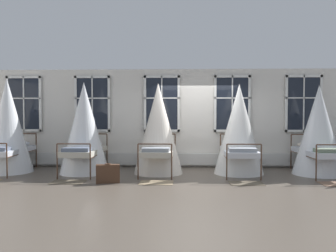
{
  "coord_description": "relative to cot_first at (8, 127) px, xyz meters",
  "views": [
    {
      "loc": [
        -0.48,
        -9.94,
        1.71
      ],
      "look_at": [
        -0.84,
        -0.04,
        1.31
      ],
      "focal_mm": 38.48,
      "sensor_mm": 36.0,
      "label": 1
    }
  ],
  "objects": [
    {
      "name": "cot_second",
      "position": [
        2.18,
        -0.05,
        -0.06
      ],
      "size": [
        1.36,
        1.98,
        2.52
      ],
      "rotation": [
        0.0,
        0.0,
        1.56
      ],
      "color": "#4C3323",
      "rests_on": "ground"
    },
    {
      "name": "cot_third",
      "position": [
        4.24,
        -0.02,
        -0.07
      ],
      "size": [
        1.36,
        2.0,
        2.49
      ],
      "rotation": [
        0.0,
        0.0,
        1.54
      ],
      "color": "#4C3323",
      "rests_on": "ground"
    },
    {
      "name": "rug_second",
      "position": [
        2.14,
        -1.38,
        -1.27
      ],
      "size": [
        0.81,
        0.57,
        0.01
      ],
      "primitive_type": "cube",
      "rotation": [
        0.0,
        0.0,
        -0.02
      ],
      "color": "brown",
      "rests_on": "ground"
    },
    {
      "name": "back_wall_with_windows",
      "position": [
        5.35,
        1.19,
        0.22
      ],
      "size": [
        14.91,
        0.1,
        3.01
      ],
      "primitive_type": "cube",
      "color": "silver",
      "rests_on": "ground"
    },
    {
      "name": "window_bank",
      "position": [
        5.35,
        1.07,
        -0.23
      ],
      "size": [
        11.81,
        0.1,
        2.74
      ],
      "color": "black",
      "rests_on": "ground"
    },
    {
      "name": "suitcase_dark",
      "position": [
        3.12,
        -1.42,
        -1.06
      ],
      "size": [
        0.59,
        0.31,
        0.47
      ],
      "rotation": [
        0.0,
        0.0,
        0.2
      ],
      "color": "#472D1E",
      "rests_on": "ground"
    },
    {
      "name": "ground",
      "position": [
        5.35,
        0.03,
        -1.28
      ],
      "size": [
        27.82,
        27.82,
        0.0
      ],
      "primitive_type": "plane",
      "color": "brown"
    },
    {
      "name": "rug_fourth",
      "position": [
        6.42,
        -1.38,
        -1.27
      ],
      "size": [
        0.81,
        0.57,
        0.01
      ],
      "primitive_type": "cube",
      "rotation": [
        0.0,
        0.0,
        0.01
      ],
      "color": "brown",
      "rests_on": "ground"
    },
    {
      "name": "cot_fifth",
      "position": [
        8.59,
        -0.05,
        -0.1
      ],
      "size": [
        1.36,
        1.98,
        2.43
      ],
      "rotation": [
        0.0,
        0.0,
        1.58
      ],
      "color": "#4C3323",
      "rests_on": "ground"
    },
    {
      "name": "cot_first",
      "position": [
        0.0,
        0.0,
        0.0
      ],
      "size": [
        1.36,
        1.99,
        2.64
      ],
      "rotation": [
        0.0,
        0.0,
        1.59
      ],
      "color": "#4C3323",
      "rests_on": "ground"
    },
    {
      "name": "rug_third",
      "position": [
        4.28,
        -1.38,
        -1.27
      ],
      "size": [
        0.81,
        0.58,
        0.01
      ],
      "primitive_type": "cube",
      "rotation": [
        0.0,
        0.0,
        -0.03
      ],
      "color": "#8E7A5B",
      "rests_on": "ground"
    },
    {
      "name": "cot_fourth",
      "position": [
        6.46,
        0.01,
        -0.09
      ],
      "size": [
        1.36,
        2.0,
        2.46
      ],
      "rotation": [
        0.0,
        0.0,
        1.54
      ],
      "color": "#4C3323",
      "rests_on": "ground"
    }
  ]
}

